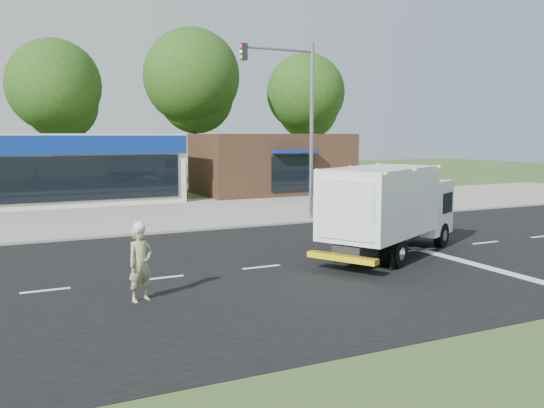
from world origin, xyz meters
name	(u,v)px	position (x,y,z in m)	size (l,w,h in m)	color
ground	(347,258)	(0.00, 0.00, 0.00)	(120.00, 120.00, 0.00)	#385123
road_asphalt	(347,258)	(0.00, 0.00, 0.00)	(60.00, 14.00, 0.02)	black
sidewalk	(246,222)	(0.00, 8.20, 0.06)	(60.00, 2.40, 0.12)	gray
parking_apron	(203,208)	(0.00, 14.00, 0.01)	(60.00, 9.00, 0.02)	gray
lane_markings	(408,262)	(1.35, -1.35, 0.02)	(55.20, 7.00, 0.01)	silver
ems_box_truck	(390,205)	(1.42, -0.31, 1.69)	(6.79, 4.94, 2.93)	black
emergency_worker	(140,262)	(-7.01, -1.92, 0.94)	(0.77, 0.66, 1.91)	tan
retail_strip_mall	(15,169)	(-9.00, 19.93, 2.01)	(18.00, 6.20, 4.00)	beige
brown_storefront	(272,164)	(7.00, 19.98, 2.00)	(10.00, 6.70, 4.00)	#382316
traffic_signal_pole	(299,112)	(2.35, 7.60, 4.92)	(3.51, 0.25, 8.00)	gray
background_trees	(128,88)	(-0.85, 28.16, 7.38)	(36.77, 7.39, 12.10)	#332114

